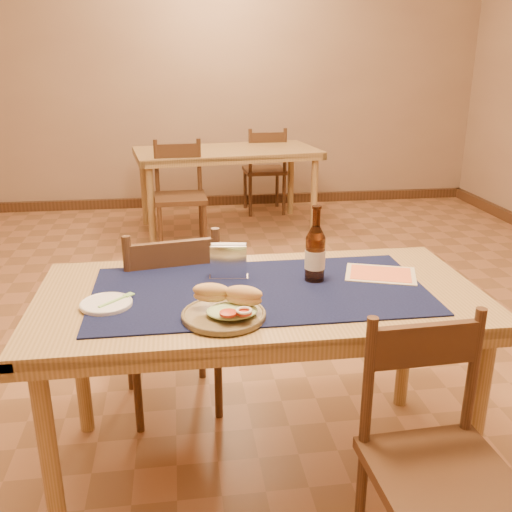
{
  "coord_description": "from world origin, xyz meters",
  "views": [
    {
      "loc": [
        -0.28,
        -2.69,
        1.55
      ],
      "look_at": [
        0.0,
        -0.7,
        0.85
      ],
      "focal_mm": 40.0,
      "sensor_mm": 36.0,
      "label": 1
    }
  ],
  "objects": [
    {
      "name": "chair_back_far",
      "position": [
        0.62,
        3.08,
        0.46
      ],
      "size": [
        0.42,
        0.42,
        0.89
      ],
      "color": "#452A18",
      "rests_on": "ground"
    },
    {
      "name": "room",
      "position": [
        0.0,
        0.0,
        1.4
      ],
      "size": [
        6.04,
        7.04,
        2.84
      ],
      "color": "#92623F",
      "rests_on": "ground"
    },
    {
      "name": "back_table",
      "position": [
        0.18,
        2.56,
        0.67
      ],
      "size": [
        1.74,
        1.04,
        0.75
      ],
      "color": "#A07F4B",
      "rests_on": "ground"
    },
    {
      "name": "napkin_holder",
      "position": [
        -0.1,
        -0.66,
        0.82
      ],
      "size": [
        0.15,
        0.07,
        0.13
      ],
      "color": "white",
      "rests_on": "placemat"
    },
    {
      "name": "main_table",
      "position": [
        0.0,
        -0.8,
        0.67
      ],
      "size": [
        1.6,
        0.8,
        0.75
      ],
      "color": "#A07F4B",
      "rests_on": "ground"
    },
    {
      "name": "chair_main_near",
      "position": [
        0.43,
        -1.41,
        0.44
      ],
      "size": [
        0.41,
        0.41,
        0.85
      ],
      "color": "#452A18",
      "rests_on": "ground"
    },
    {
      "name": "chair_main_far",
      "position": [
        -0.33,
        -0.36,
        0.47
      ],
      "size": [
        0.48,
        0.48,
        0.9
      ],
      "color": "#452A18",
      "rests_on": "ground"
    },
    {
      "name": "beer_bottle",
      "position": [
        0.22,
        -0.73,
        0.86
      ],
      "size": [
        0.08,
        0.08,
        0.29
      ],
      "color": "#4A230D",
      "rests_on": "placemat"
    },
    {
      "name": "chair_back_near",
      "position": [
        -0.26,
        2.0,
        0.47
      ],
      "size": [
        0.43,
        0.43,
        0.91
      ],
      "color": "#452A18",
      "rests_on": "ground"
    },
    {
      "name": "menu_card",
      "position": [
        0.49,
        -0.72,
        0.76
      ],
      "size": [
        0.31,
        0.27,
        0.01
      ],
      "color": "beige",
      "rests_on": "placemat"
    },
    {
      "name": "fork",
      "position": [
        -0.49,
        -0.85,
        0.77
      ],
      "size": [
        0.12,
        0.12,
        0.0
      ],
      "color": "#85C46B",
      "rests_on": "side_plate"
    },
    {
      "name": "sandwich_plate",
      "position": [
        -0.14,
        -1.01,
        0.78
      ],
      "size": [
        0.27,
        0.27,
        0.1
      ],
      "color": "brown",
      "rests_on": "placemat"
    },
    {
      "name": "placemat",
      "position": [
        0.0,
        -0.8,
        0.75
      ],
      "size": [
        1.2,
        0.6,
        0.01
      ],
      "primitive_type": "cube",
      "color": "#0F1639",
      "rests_on": "main_table"
    },
    {
      "name": "side_plate",
      "position": [
        -0.54,
        -0.87,
        0.76
      ],
      "size": [
        0.18,
        0.18,
        0.01
      ],
      "color": "white",
      "rests_on": "placemat"
    },
    {
      "name": "baseboard",
      "position": [
        0.0,
        0.0,
        0.05
      ],
      "size": [
        6.0,
        7.0,
        0.1
      ],
      "color": "#452A18",
      "rests_on": "ground"
    }
  ]
}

